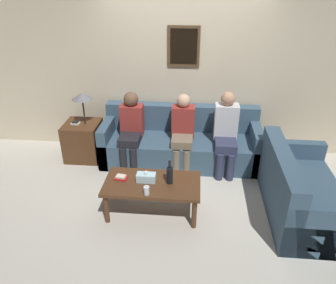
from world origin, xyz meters
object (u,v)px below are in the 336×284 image
Objects in this scene: coffee_table at (152,186)px; person_middle at (183,129)px; drinking_glass at (147,191)px; person_left at (131,127)px; wine_bottle at (170,175)px; couch_side at (300,193)px; couch_main at (180,143)px; person_right at (226,130)px.

person_middle is at bearing 75.24° from coffee_table.
person_left reaches higher than drinking_glass.
person_left is at bearing 107.54° from drinking_glass.
person_left is at bearing 120.84° from wine_bottle.
couch_side is at bearing -34.83° from person_middle.
drinking_glass is (-0.30, -1.55, 0.20)m from couch_main.
coffee_table is at bearing -104.76° from person_middle.
couch_main is 2.16× the size of person_middle.
person_middle is (0.31, 1.16, 0.22)m from coffee_table.
coffee_table is 1.03× the size of person_left.
wine_bottle is 1.16m from person_middle.
coffee_table is 0.98× the size of person_right.
wine_bottle is (-0.06, -1.30, 0.26)m from couch_main.
drinking_glass is 0.09× the size of person_right.
couch_main is at bearing 11.89° from person_left.
person_left is (-2.26, 1.03, 0.32)m from couch_side.
coffee_table is at bearing -176.04° from wine_bottle.
wine_bottle reaches higher than drinking_glass.
coffee_table is 1.23m from person_middle.
person_right is at bearing 40.85° from couch_side.
couch_main is 2.03× the size of person_right.
drinking_glass is at bearing -72.46° from person_left.
person_left is at bearing 65.62° from couch_side.
couch_main is 1.33m from wine_bottle.
drinking_glass is (-0.24, -0.25, -0.06)m from wine_bottle.
coffee_table is at bearing -101.63° from couch_main.
drinking_glass is at bearing -100.95° from couch_main.
person_left is at bearing 178.38° from person_right.
coffee_table is 3.81× the size of wine_bottle.
person_right is (0.73, 1.10, 0.09)m from wine_bottle.
person_middle is 0.63m from person_right.
wine_bottle is 0.27× the size of person_middle.
couch_side is 1.31× the size of coffee_table.
drinking_glass is 1.45m from person_middle.
coffee_table is 1.48m from person_right.
couch_main reaches higher than coffee_table.
person_right is at bearing 54.48° from drinking_glass.
person_left is (-0.74, -0.16, 0.32)m from couch_main.
couch_side is 1.28× the size of person_right.
person_right is (-0.85, 0.99, 0.34)m from couch_side.
person_right reaches higher than couch_side.
person_middle reaches higher than wine_bottle.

